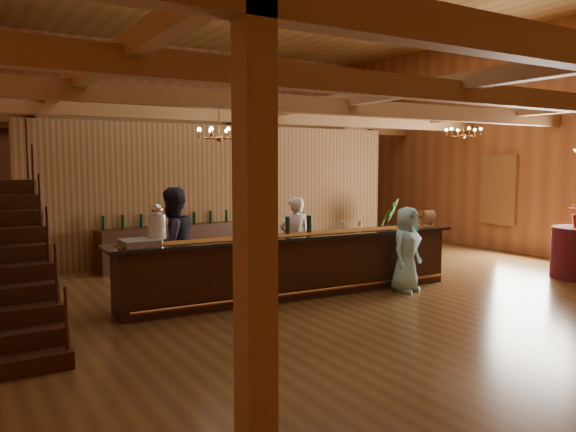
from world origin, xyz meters
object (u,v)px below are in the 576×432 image
backbar_shelf (169,246)px  bartender (295,240)px  chandelier_left (219,133)px  floor_plant (387,225)px  guest (406,249)px  chandelier_right (463,132)px  beverage_dispenser (157,225)px  raffle_drum (427,217)px  tasting_bar (295,265)px  staff_second (172,244)px

backbar_shelf → bartender: 3.21m
chandelier_left → floor_plant: size_ratio=0.60×
guest → chandelier_right: bearing=8.8°
beverage_dispenser → chandelier_left: 2.43m
chandelier_right → bartender: 5.04m
guest → raffle_drum: bearing=8.2°
beverage_dispenser → guest: beverage_dispenser is taller
beverage_dispenser → floor_plant: bearing=21.7°
chandelier_right → floor_plant: size_ratio=0.60×
floor_plant → backbar_shelf: bearing=171.7°
beverage_dispenser → backbar_shelf: (1.41, 3.55, -0.88)m
tasting_bar → guest: 1.98m
chandelier_right → chandelier_left: bearing=176.5°
backbar_shelf → staff_second: bearing=-116.4°
staff_second → backbar_shelf: bearing=-127.9°
chandelier_right → floor_plant: 3.02m
staff_second → floor_plant: bearing=178.9°
tasting_bar → chandelier_left: bearing=122.3°
tasting_bar → chandelier_left: chandelier_left is taller
tasting_bar → beverage_dispenser: 2.45m
raffle_drum → floor_plant: (1.76, 3.13, -0.55)m
tasting_bar → chandelier_left: (-0.76, 1.36, 2.24)m
raffle_drum → chandelier_left: bearing=156.4°
bartender → floor_plant: bearing=-138.2°
bartender → guest: bartender is taller
tasting_bar → bartender: bearing=61.8°
tasting_bar → raffle_drum: size_ratio=18.43×
tasting_bar → staff_second: size_ratio=3.38×
floor_plant → bartender: bearing=-153.1°
backbar_shelf → bartender: (1.44, -2.85, 0.37)m
tasting_bar → backbar_shelf: 3.84m
guest → floor_plant: size_ratio=1.11×
bartender → floor_plant: (4.05, 2.05, -0.14)m
chandelier_right → bartender: chandelier_right is taller
chandelier_right → bartender: size_ratio=0.49×
floor_plant → guest: bearing=-127.1°
tasting_bar → backbar_shelf: size_ratio=1.99×
beverage_dispenser → floor_plant: 7.45m
chandelier_left → floor_plant: chandelier_left is taller
chandelier_left → floor_plant: (5.34, 1.57, -2.10)m
raffle_drum → staff_second: size_ratio=0.18×
beverage_dispenser → backbar_shelf: size_ratio=0.19×
guest → beverage_dispenser: bearing=149.1°
bartender → staff_second: size_ratio=0.87×
beverage_dispenser → staff_second: (0.43, 0.56, -0.40)m
bartender → floor_plant: size_ratio=1.21×
backbar_shelf → guest: 5.22m
backbar_shelf → floor_plant: (5.49, -0.80, 0.23)m
chandelier_right → staff_second: bearing=-177.9°
tasting_bar → backbar_shelf: tasting_bar is taller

